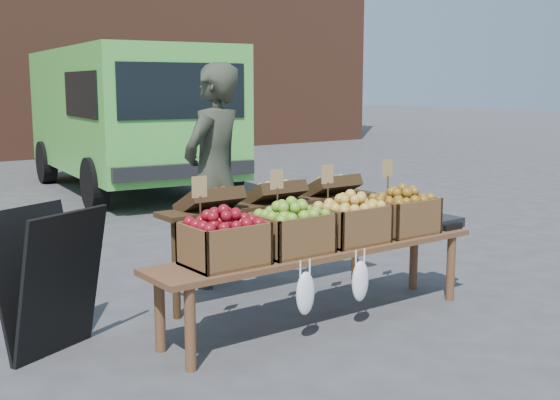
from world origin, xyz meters
TOP-DOWN VIEW (x-y plane):
  - ground at (0.00, 0.00)m, footprint 80.00×80.00m
  - delivery_van at (1.29, 7.19)m, footprint 2.94×5.35m
  - vendor at (-0.47, 1.60)m, footprint 0.83×0.71m
  - chalkboard_sign at (-2.17, 0.85)m, footprint 0.73×0.58m
  - back_table at (-0.30, 0.97)m, footprint 2.10×0.44m
  - display_bench at (-0.40, 0.25)m, footprint 2.70×0.56m
  - crate_golden_apples at (-1.22, 0.25)m, footprint 0.50×0.40m
  - crate_russet_pears at (-0.67, 0.25)m, footprint 0.50×0.40m
  - crate_red_apples at (-0.12, 0.25)m, footprint 0.50×0.40m
  - crate_green_apples at (0.43, 0.25)m, footprint 0.50×0.40m
  - weighing_scale at (0.85, 0.25)m, footprint 0.34×0.30m

SIDE VIEW (x-z plane):
  - ground at x=0.00m, z-range 0.00..0.00m
  - display_bench at x=-0.40m, z-range 0.00..0.57m
  - chalkboard_sign at x=-2.17m, z-range 0.00..0.97m
  - back_table at x=-0.30m, z-range 0.00..1.04m
  - weighing_scale at x=0.85m, z-range 0.57..0.65m
  - crate_golden_apples at x=-1.22m, z-range 0.57..0.85m
  - crate_russet_pears at x=-0.67m, z-range 0.57..0.85m
  - crate_red_apples at x=-0.12m, z-range 0.57..0.85m
  - crate_green_apples at x=0.43m, z-range 0.57..0.85m
  - vendor at x=-0.47m, z-range 0.00..1.92m
  - delivery_van at x=1.29m, z-range 0.00..2.29m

